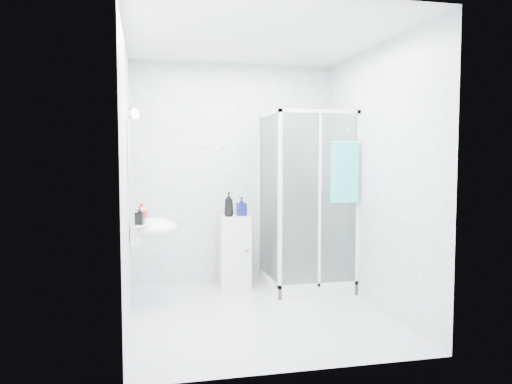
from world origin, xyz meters
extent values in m
cube|color=white|center=(0.00, 0.00, 1.30)|extent=(2.40, 2.60, 2.60)
cube|color=silver|center=(0.00, 0.00, 0.00)|extent=(2.40, 2.60, 0.01)
cube|color=white|center=(0.00, 0.00, 2.60)|extent=(2.40, 2.60, 0.01)
cube|color=white|center=(0.75, 0.85, 0.06)|extent=(0.90, 0.90, 0.12)
cube|color=silver|center=(0.32, 0.85, 1.98)|extent=(0.04, 0.90, 0.04)
cube|color=silver|center=(0.75, 0.42, 1.98)|extent=(0.90, 0.04, 0.04)
cube|color=silver|center=(0.32, 0.42, 1.00)|extent=(0.04, 0.04, 2.00)
cube|color=white|center=(0.31, 0.85, 1.04)|extent=(0.02, 0.82, 1.84)
cube|color=white|center=(0.75, 0.41, 1.04)|extent=(0.82, 0.02, 1.84)
cube|color=silver|center=(0.75, 0.42, 1.04)|extent=(0.03, 0.04, 1.84)
cylinder|color=silver|center=(0.75, 1.24, 1.35)|extent=(0.02, 0.02, 1.00)
cylinder|color=silver|center=(0.75, 1.21, 1.82)|extent=(0.09, 0.05, 0.09)
cylinder|color=silver|center=(0.80, 1.27, 1.05)|extent=(0.12, 0.04, 0.12)
cylinder|color=silver|center=(1.03, 0.38, 1.78)|extent=(0.03, 0.05, 0.03)
cube|color=white|center=(-1.14, 0.45, 0.75)|extent=(0.10, 0.40, 0.18)
ellipsoid|color=white|center=(-0.96, 0.45, 0.80)|extent=(0.46, 0.56, 0.20)
cube|color=white|center=(-1.08, 0.45, 0.85)|extent=(0.16, 0.50, 0.02)
cylinder|color=silver|center=(-1.14, 0.45, 0.93)|extent=(0.04, 0.04, 0.16)
cylinder|color=silver|center=(-1.09, 0.45, 0.99)|extent=(0.12, 0.02, 0.02)
cube|color=white|center=(-1.19, 0.45, 1.50)|extent=(0.02, 0.60, 0.70)
cylinder|color=silver|center=(-1.17, 0.29, 1.92)|extent=(0.05, 0.04, 0.04)
sphere|color=white|center=(-1.13, 0.29, 1.92)|extent=(0.08, 0.08, 0.08)
cylinder|color=silver|center=(-1.17, 0.61, 1.92)|extent=(0.05, 0.04, 0.04)
sphere|color=white|center=(-1.13, 0.61, 1.92)|extent=(0.08, 0.08, 0.08)
cylinder|color=silver|center=(-0.35, 1.27, 1.62)|extent=(0.02, 0.04, 0.02)
sphere|color=silver|center=(-0.35, 1.25, 1.62)|extent=(0.03, 0.03, 0.03)
cylinder|color=silver|center=(-0.15, 1.27, 1.62)|extent=(0.02, 0.04, 0.02)
sphere|color=silver|center=(-0.15, 1.25, 1.62)|extent=(0.03, 0.03, 0.03)
cube|color=silver|center=(-0.05, 1.04, 0.41)|extent=(0.36, 0.36, 0.83)
cube|color=silver|center=(-0.05, 0.87, 0.41)|extent=(0.31, 0.03, 0.70)
sphere|color=#BC591A|center=(0.06, 0.86, 0.45)|extent=(0.03, 0.03, 0.03)
cube|color=#31BBB0|center=(1.01, 0.36, 1.34)|extent=(0.30, 0.04, 0.62)
cylinder|color=#31BBB0|center=(1.01, 0.36, 1.65)|extent=(0.30, 0.04, 0.04)
imported|color=black|center=(-0.12, 1.02, 0.97)|extent=(0.12, 0.13, 0.28)
imported|color=#0E1356|center=(0.03, 1.05, 0.94)|extent=(0.12, 0.12, 0.22)
imported|color=#B62415|center=(-1.08, 0.60, 0.95)|extent=(0.15, 0.15, 0.17)
imported|color=black|center=(-1.10, 0.27, 0.95)|extent=(0.10, 0.10, 0.17)
camera|label=1|loc=(-1.04, -4.56, 1.51)|focal=35.00mm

